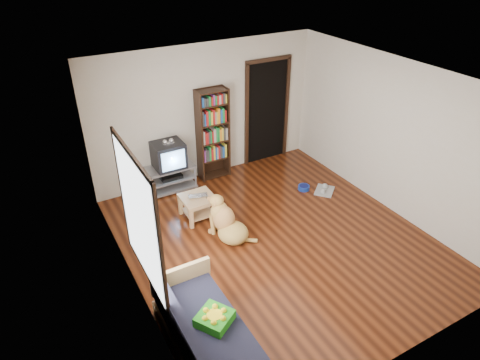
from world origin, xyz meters
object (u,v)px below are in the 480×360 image
laptop (198,197)px  green_cushion (215,318)px  dog_bowl (304,188)px  tv_stand (171,177)px  crt_tv (168,154)px  bookshelf (213,130)px  grey_rag (324,191)px  dog (227,223)px  coffee_table (198,203)px  sofa (207,338)px

laptop → green_cushion: bearing=-96.7°
dog_bowl → tv_stand: size_ratio=0.24×
crt_tv → bookshelf: bookshelf is taller
grey_rag → dog: dog is taller
green_cushion → grey_rag: bearing=0.2°
bookshelf → coffee_table: 1.62m
dog_bowl → tv_stand: (-2.20, 1.23, 0.23)m
crt_tv → sofa: 3.81m
crt_tv → coffee_table: size_ratio=1.05×
green_cushion → crt_tv: 3.72m
tv_stand → bookshelf: (0.95, 0.09, 0.73)m
dog_bowl → dog: bearing=-163.7°
dog_bowl → tv_stand: tv_stand is taller
coffee_table → dog: 0.75m
laptop → crt_tv: (-0.08, 1.12, 0.33)m
green_cushion → laptop: bearing=37.5°
dog_bowl → bookshelf: bearing=133.5°
tv_stand → crt_tv: (0.00, 0.02, 0.47)m
tv_stand → crt_tv: 0.47m
green_cushion → dog: 2.11m
grey_rag → dog: 2.29m
tv_stand → dog_bowl: bearing=-29.1°
grey_rag → sofa: sofa is taller
crt_tv → bookshelf: size_ratio=0.32×
bookshelf → sofa: 4.26m
bookshelf → coffee_table: bearing=-126.8°
bookshelf → tv_stand: bearing=-174.4°
dog_bowl → coffee_table: coffee_table is taller
laptop → coffee_table: size_ratio=0.59×
coffee_table → laptop: bearing=-90.0°
green_cushion → tv_stand: green_cushion is taller
bookshelf → sofa: size_ratio=1.00×
crt_tv → bookshelf: bearing=4.3°
tv_stand → coffee_table: 1.07m
laptop → bookshelf: 1.58m
grey_rag → crt_tv: bearing=149.1°
tv_stand → dog: dog is taller
laptop → coffee_table: 0.14m
coffee_table → dog: (0.16, -0.73, -0.01)m
sofa → dog_bowl: bearing=37.1°
dog_bowl → tv_stand: bearing=150.9°
laptop → bookshelf: bearing=67.6°
grey_rag → bookshelf: (-1.55, 1.57, 0.99)m
bookshelf → sofa: bookshelf is taller
crt_tv → coffee_table: 1.18m
grey_rag → sofa: bearing=-148.2°
laptop → bookshelf: size_ratio=0.18×
crt_tv → grey_rag: bearing=-30.9°
grey_rag → tv_stand: (-2.50, 1.48, 0.25)m
laptop → dog: size_ratio=0.39×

